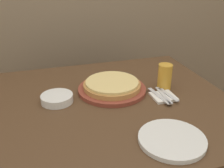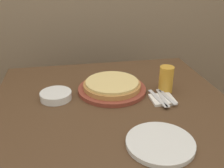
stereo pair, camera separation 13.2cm
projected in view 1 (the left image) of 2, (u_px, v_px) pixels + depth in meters
The scene contains 9 objects.
dining_table at pixel (114, 163), 1.41m from camera, with size 1.12×1.04×0.77m.
pizza_on_board at pixel (112, 87), 1.33m from camera, with size 0.35×0.35×0.06m.
beer_glass at pixel (165, 76), 1.34m from camera, with size 0.07×0.07×0.13m.
dinner_plate at pixel (172, 139), 0.96m from camera, with size 0.25×0.25×0.02m.
side_bowl at pixel (57, 98), 1.23m from camera, with size 0.15×0.15×0.04m.
napkin_stack at pixel (163, 97), 1.27m from camera, with size 0.11×0.11×0.01m.
fork at pixel (159, 96), 1.26m from camera, with size 0.04×0.18×0.00m.
dinner_knife at pixel (164, 95), 1.27m from camera, with size 0.03×0.18×0.00m.
spoon at pixel (168, 94), 1.28m from camera, with size 0.04×0.15×0.00m.
Camera 1 is at (-0.32, -1.04, 1.37)m, focal length 42.00 mm.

